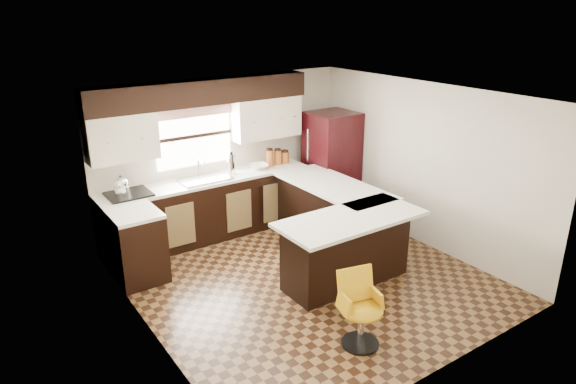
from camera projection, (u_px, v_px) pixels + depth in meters
floor at (306, 278)px, 6.78m from camera, size 4.40×4.40×0.00m
ceiling at (308, 96)px, 5.95m from camera, size 4.40×4.40×0.00m
wall_back at (224, 153)px, 8.07m from camera, size 4.40×0.00×4.40m
wall_front at (451, 262)px, 4.66m from camera, size 4.40×0.00×4.40m
wall_left at (142, 233)px, 5.25m from camera, size 0.00×4.40×4.40m
wall_right at (423, 165)px, 7.48m from camera, size 0.00×4.40×4.40m
base_cab_back at (209, 209)px, 7.86m from camera, size 3.30×0.60×0.90m
base_cab_left at (137, 247)px, 6.63m from camera, size 0.60×0.70×0.90m
counter_back at (207, 180)px, 7.69m from camera, size 3.30×0.60×0.04m
counter_left at (133, 213)px, 6.47m from camera, size 0.60×0.70×0.04m
soffit at (202, 92)px, 7.37m from camera, size 3.40×0.35×0.36m
upper_cab_left at (121, 138)px, 6.89m from camera, size 0.94×0.35×0.64m
upper_cab_right at (266, 118)px, 8.12m from camera, size 1.14×0.35×0.64m
window_pane at (194, 136)px, 7.67m from camera, size 1.20×0.02×0.90m
valance at (193, 111)px, 7.50m from camera, size 1.30×0.06×0.18m
sink at (205, 179)px, 7.64m from camera, size 0.75×0.45×0.03m
dishwasher at (274, 203)px, 8.17m from camera, size 0.58×0.03×0.78m
cooktop at (129, 194)px, 7.03m from camera, size 0.58×0.50×0.02m
peninsula_long at (330, 217)px, 7.59m from camera, size 0.60×1.95×0.90m
peninsula_return at (346, 250)px, 6.55m from camera, size 1.65×0.60×0.90m
counter_pen_long at (334, 186)px, 7.45m from camera, size 0.84×1.95×0.04m
counter_pen_return at (351, 219)px, 6.31m from camera, size 1.89×0.84×0.04m
refrigerator at (331, 164)px, 8.63m from camera, size 0.75×0.72×1.75m
bar_chair at (362, 311)px, 5.32m from camera, size 0.53×0.53×0.83m
kettle at (121, 185)px, 6.93m from camera, size 0.20×0.20×0.27m
percolator at (232, 164)px, 7.85m from camera, size 0.13×0.13×0.32m
mixing_bowl at (259, 166)px, 8.15m from camera, size 0.34×0.34×0.07m
canister_large at (270, 158)px, 8.25m from camera, size 0.12×0.12×0.26m
canister_med at (278, 157)px, 8.34m from camera, size 0.12×0.12×0.24m
canister_small at (285, 157)px, 8.42m from camera, size 0.13×0.13×0.19m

